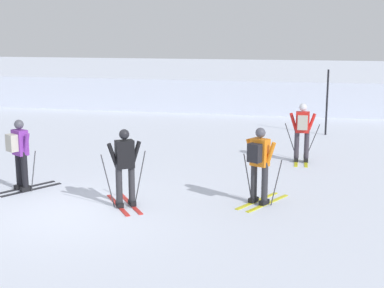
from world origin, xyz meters
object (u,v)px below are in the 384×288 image
skier_black (125,166)px  skier_orange (259,162)px  skier_red (302,130)px  skier_purple (20,152)px  trail_marker_pole (327,103)px

skier_black → skier_orange: bearing=15.4°
skier_black → skier_red: 6.18m
skier_purple → skier_red: bearing=34.1°
skier_red → trail_marker_pole: size_ratio=0.73×
skier_red → trail_marker_pole: trail_marker_pole is taller
skier_purple → trail_marker_pole: trail_marker_pole is taller
skier_red → trail_marker_pole: bearing=80.4°
skier_purple → trail_marker_pole: bearing=51.0°
skier_orange → skier_red: bearing=79.0°
skier_orange → skier_red: 4.31m
skier_black → skier_purple: (-2.82, 0.64, 0.04)m
skier_red → trail_marker_pole: 4.60m
skier_orange → skier_red: size_ratio=1.00×
skier_red → skier_purple: size_ratio=1.00×
skier_black → trail_marker_pole: trail_marker_pole is taller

